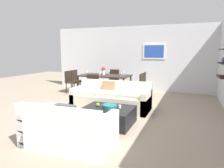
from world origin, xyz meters
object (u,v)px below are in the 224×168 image
at_px(wine_glass_head, 109,71).
at_px(centerpiece_vase, 103,70).
at_px(dining_chair_left_far, 77,79).
at_px(dining_chair_foot, 94,85).
at_px(candle_jar, 120,107).
at_px(dining_chair_left_near, 71,80).
at_px(decorative_bowl, 110,106).
at_px(dining_chair_right_near, 138,84).
at_px(sofa_beige, 111,99).
at_px(coffee_table, 108,116).
at_px(wine_glass_foot, 100,74).
at_px(wine_glass_left_far, 90,71).
at_px(loveseat_white, 69,129).
at_px(dining_chair_head, 113,78).
at_px(dining_chair_right_far, 141,82).
at_px(apple_on_coffee_table, 98,105).
at_px(dining_table, 105,77).
at_px(wine_glass_right_near, 121,73).
at_px(wine_glass_left_near, 87,72).
at_px(wine_glass_right_far, 123,72).

relative_size(wine_glass_head, centerpiece_vase, 0.53).
height_order(dining_chair_left_far, dining_chair_foot, same).
relative_size(candle_jar, dining_chair_left_near, 0.08).
xyz_separation_m(decorative_bowl, dining_chair_right_near, (-0.03, 2.79, 0.08)).
height_order(decorative_bowl, candle_jar, decorative_bowl).
xyz_separation_m(dining_chair_left_near, wine_glass_head, (1.38, 0.69, 0.36)).
relative_size(sofa_beige, coffee_table, 1.96).
xyz_separation_m(wine_glass_foot, wine_glass_left_far, (-0.71, 0.59, 0.02)).
relative_size(loveseat_white, wine_glass_head, 9.14).
relative_size(loveseat_white, dining_chair_head, 1.75).
bearing_deg(dining_chair_right_far, apple_on_coffee_table, -94.67).
bearing_deg(coffee_table, decorative_bowl, 39.90).
distance_m(dining_table, centerpiece_vase, 0.26).
xyz_separation_m(candle_jar, dining_chair_foot, (-1.63, 2.05, 0.09)).
relative_size(sofa_beige, dining_chair_foot, 2.51).
distance_m(dining_chair_left_near, centerpiece_vase, 1.41).
height_order(dining_chair_left_near, dining_chair_left_far, same).
relative_size(dining_chair_right_far, wine_glass_right_near, 5.98).
relative_size(dining_chair_foot, dining_chair_right_near, 1.00).
bearing_deg(wine_glass_left_near, wine_glass_right_near, 0.00).
relative_size(dining_table, wine_glass_right_near, 13.15).
xyz_separation_m(loveseat_white, dining_chair_foot, (-1.13, 3.38, 0.21)).
bearing_deg(wine_glass_left_far, dining_chair_head, 48.38).
distance_m(decorative_bowl, dining_chair_left_near, 3.94).
distance_m(dining_table, wine_glass_right_far, 0.74).
relative_size(dining_chair_right_near, wine_glass_right_near, 5.98).
distance_m(apple_on_coffee_table, wine_glass_head, 3.69).
relative_size(wine_glass_right_far, wine_glass_head, 1.03).
bearing_deg(dining_chair_left_near, apple_on_coffee_table, -48.36).
relative_size(dining_chair_right_far, dining_chair_head, 1.00).
distance_m(dining_chair_foot, wine_glass_left_far, 1.32).
relative_size(candle_jar, wine_glass_left_far, 0.39).
xyz_separation_m(dining_chair_foot, dining_chair_head, (0.00, 1.85, 0.00)).
relative_size(decorative_bowl, candle_jar, 4.96).
xyz_separation_m(dining_chair_left_far, wine_glass_right_far, (2.08, -0.11, 0.37)).
xyz_separation_m(loveseat_white, decorative_bowl, (0.27, 1.28, 0.13)).
height_order(dining_chair_left_near, dining_chair_right_near, same).
distance_m(coffee_table, wine_glass_left_far, 3.86).
relative_size(apple_on_coffee_table, wine_glass_left_near, 0.56).
xyz_separation_m(loveseat_white, dining_table, (-1.13, 4.31, 0.39)).
bearing_deg(centerpiece_vase, wine_glass_head, 82.16).
height_order(apple_on_coffee_table, wine_glass_right_far, wine_glass_right_far).
xyz_separation_m(dining_chair_foot, centerpiece_vase, (-0.06, 0.95, 0.44)).
relative_size(candle_jar, dining_table, 0.04).
bearing_deg(wine_glass_left_far, wine_glass_right_far, -0.00).
height_order(loveseat_white, coffee_table, loveseat_white).
xyz_separation_m(dining_chair_foot, wine_glass_left_far, (-0.71, 1.05, 0.37)).
bearing_deg(wine_glass_right_near, centerpiece_vase, 168.88).
bearing_deg(dining_chair_left_far, dining_chair_foot, -40.14).
distance_m(loveseat_white, dining_chair_head, 5.36).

